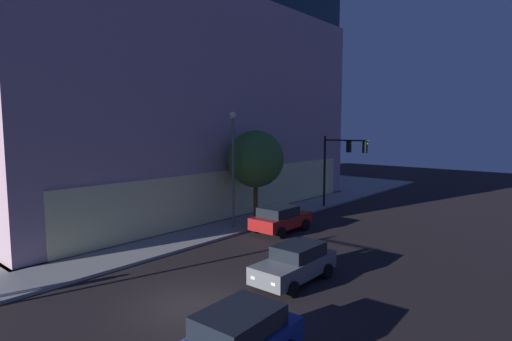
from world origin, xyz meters
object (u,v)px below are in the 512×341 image
object	(u,v)px
sidewalk_tree	(256,159)
car_grey	(295,263)
modern_building	(140,95)
street_lamp_sidewalk	(233,155)
traffic_light_far_corner	(341,157)
car_red	(280,218)

from	to	relation	value
sidewalk_tree	car_grey	xyz separation A→B (m)	(-7.17, -8.42, -3.68)
modern_building	street_lamp_sidewalk	size ratio (longest dim) A/B	4.11
modern_building	sidewalk_tree	distance (m)	15.36
traffic_light_far_corner	street_lamp_sidewalk	size ratio (longest dim) A/B	0.78
car_grey	traffic_light_far_corner	bearing A→B (deg)	21.96
street_lamp_sidewalk	car_red	distance (m)	5.09
traffic_light_far_corner	car_grey	bearing A→B (deg)	-158.04
modern_building	sidewalk_tree	size ratio (longest dim) A/B	4.87
car_red	traffic_light_far_corner	bearing A→B (deg)	3.48
traffic_light_far_corner	sidewalk_tree	world-z (taller)	sidewalk_tree
street_lamp_sidewalk	sidewalk_tree	world-z (taller)	street_lamp_sidewalk
street_lamp_sidewalk	traffic_light_far_corner	bearing A→B (deg)	-11.48
sidewalk_tree	car_grey	world-z (taller)	sidewalk_tree
sidewalk_tree	car_grey	bearing A→B (deg)	-130.43
street_lamp_sidewalk	car_grey	size ratio (longest dim) A/B	1.75
modern_building	street_lamp_sidewalk	distance (m)	15.72
car_grey	street_lamp_sidewalk	bearing A→B (deg)	60.29
street_lamp_sidewalk	sidewalk_tree	bearing A→B (deg)	5.07
traffic_light_far_corner	street_lamp_sidewalk	distance (m)	10.64
car_grey	car_red	distance (m)	8.37
modern_building	car_red	world-z (taller)	modern_building
traffic_light_far_corner	car_grey	xyz separation A→B (m)	(-15.09, -6.08, -3.51)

